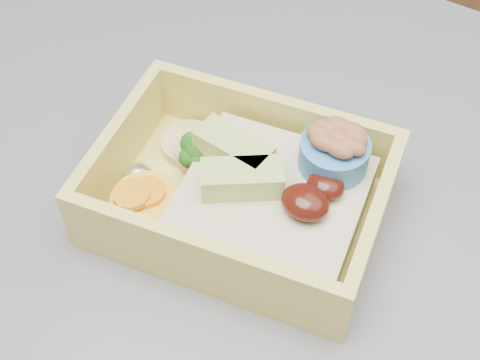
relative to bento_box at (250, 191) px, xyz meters
The scene contains 1 object.
bento_box is the anchor object (origin of this frame).
Camera 1 is at (-0.00, -0.24, 1.31)m, focal length 50.00 mm.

